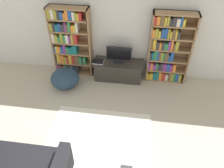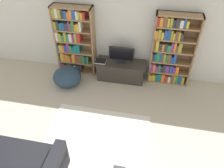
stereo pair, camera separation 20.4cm
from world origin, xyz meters
The scene contains 8 objects.
wall_back centered at (0.00, 4.23, 1.30)m, with size 8.80×0.06×2.60m.
bookshelf_left centered at (-1.26, 4.05, 0.93)m, with size 1.01×0.30×1.83m.
bookshelf_right centered at (1.19, 4.05, 0.89)m, with size 1.01×0.30×1.83m.
tv_stand centered at (0.03, 3.91, 0.25)m, with size 1.28×0.52×0.50m.
television centered at (0.03, 3.92, 0.73)m, with size 0.64×0.16×0.44m.
laptop centered at (-0.50, 3.85, 0.51)m, with size 0.29×0.25×0.03m.
area_rug centered at (-0.14, 1.65, 0.01)m, with size 2.08×1.98×0.02m.
beanbag_ottoman centered at (-1.28, 3.40, 0.24)m, with size 0.72×0.72×0.47m, color #23384C.
Camera 1 is at (0.49, -0.75, 3.65)m, focal length 35.00 mm.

